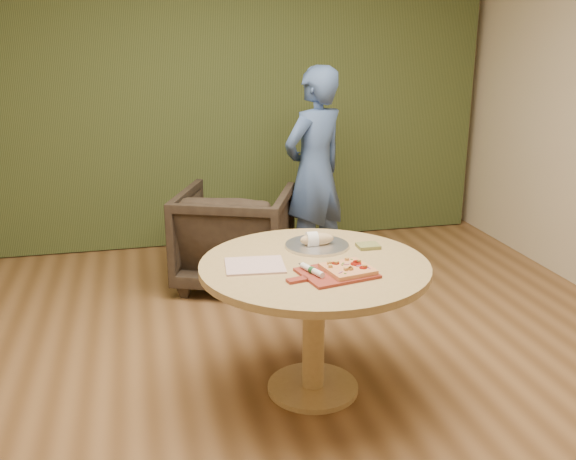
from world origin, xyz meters
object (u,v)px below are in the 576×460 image
(bread_roll, at_px, (316,239))
(person_standing, at_px, (314,172))
(pedestal_table, at_px, (314,288))
(cutlery_roll, at_px, (312,270))
(serving_tray, at_px, (317,245))
(armchair, at_px, (235,232))
(flatbread_pizza, at_px, (348,269))
(pizza_paddle, at_px, (335,273))

(bread_roll, relative_size, person_standing, 0.12)
(pedestal_table, relative_size, cutlery_roll, 6.22)
(serving_tray, xyz_separation_m, armchair, (-0.25, 1.40, -0.34))
(flatbread_pizza, relative_size, armchair, 0.31)
(armchair, bearing_deg, bread_roll, 121.70)
(bread_roll, bearing_deg, person_standing, 74.56)
(flatbread_pizza, distance_m, person_standing, 2.02)
(pizza_paddle, bearing_deg, armchair, 85.16)
(bread_roll, bearing_deg, flatbread_pizza, -84.18)
(pizza_paddle, xyz_separation_m, serving_tray, (0.03, 0.43, -0.00))
(flatbread_pizza, height_order, person_standing, person_standing)
(pedestal_table, bearing_deg, bread_roll, 73.18)
(pedestal_table, height_order, bread_roll, bread_roll)
(flatbread_pizza, bearing_deg, pedestal_table, 122.29)
(pedestal_table, relative_size, person_standing, 0.73)
(cutlery_roll, bearing_deg, armchair, 73.05)
(pizza_paddle, bearing_deg, pedestal_table, 94.10)
(pizza_paddle, relative_size, flatbread_pizza, 1.80)
(pedestal_table, xyz_separation_m, flatbread_pizza, (0.12, -0.19, 0.17))
(bread_roll, xyz_separation_m, armchair, (-0.24, 1.40, -0.37))
(bread_roll, bearing_deg, pizza_paddle, -92.85)
(armchair, bearing_deg, pedestal_table, 117.69)
(cutlery_roll, distance_m, serving_tray, 0.45)
(pizza_paddle, xyz_separation_m, person_standing, (0.45, 1.98, 0.07))
(cutlery_roll, xyz_separation_m, bread_roll, (0.14, 0.42, 0.01))
(pizza_paddle, height_order, bread_roll, bread_roll)
(pizza_paddle, height_order, serving_tray, serving_tray)
(serving_tray, relative_size, armchair, 0.42)
(bread_roll, bearing_deg, armchair, 99.86)
(pizza_paddle, bearing_deg, flatbread_pizza, -12.79)
(flatbread_pizza, height_order, serving_tray, flatbread_pizza)
(pedestal_table, xyz_separation_m, armchair, (-0.17, 1.65, -0.19))
(flatbread_pizza, bearing_deg, bread_roll, 95.82)
(flatbread_pizza, relative_size, bread_roll, 1.35)
(cutlery_roll, xyz_separation_m, person_standing, (0.56, 1.97, 0.05))
(flatbread_pizza, xyz_separation_m, armchair, (-0.29, 1.84, -0.36))
(pizza_paddle, bearing_deg, cutlery_roll, 161.52)
(pizza_paddle, relative_size, serving_tray, 1.32)
(armchair, height_order, person_standing, person_standing)
(cutlery_roll, bearing_deg, bread_roll, 51.74)
(pizza_paddle, distance_m, bread_roll, 0.44)
(pizza_paddle, height_order, armchair, armchair)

